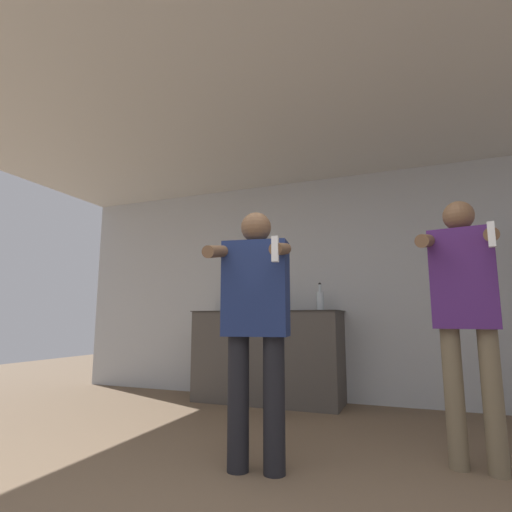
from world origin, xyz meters
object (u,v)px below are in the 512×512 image
Objects in this scene: bottle_green_wine at (320,300)px; bottle_brown_liquor at (234,299)px; person_man_side at (465,302)px; bottle_clear_vodka at (254,300)px; person_woman_foreground at (256,317)px.

bottle_brown_liquor is (-1.03, 0.00, 0.03)m from bottle_green_wine.
bottle_green_wine is 0.18× the size of person_man_side.
bottle_clear_vodka is (0.25, 0.00, -0.02)m from bottle_brown_liquor.
bottle_clear_vodka is at bearing 180.00° from bottle_green_wine.
bottle_green_wine is 1.03m from bottle_brown_liquor.
bottle_brown_liquor is 0.25m from bottle_clear_vodka.
bottle_green_wine is 0.19× the size of person_woman_foreground.
person_woman_foreground is at bearing -61.87° from bottle_brown_liquor.
bottle_green_wine is at bearing 90.28° from person_woman_foreground.
bottle_green_wine is 0.96× the size of bottle_clear_vodka.
bottle_clear_vodka reaches higher than bottle_green_wine.
person_man_side is at bearing -32.86° from bottle_brown_liquor.
person_woman_foreground is at bearing -158.75° from person_man_side.
person_man_side is (1.23, 0.48, 0.09)m from person_woman_foreground.
person_woman_foreground reaches higher than bottle_green_wine.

